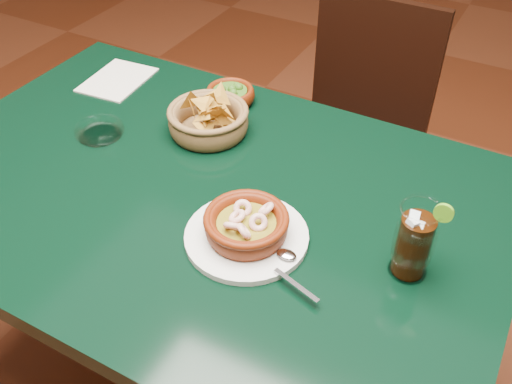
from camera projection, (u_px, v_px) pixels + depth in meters
The scene contains 8 objects.
dining_table at pixel (202, 223), 1.19m from camera, with size 1.20×0.80×0.75m.
dining_chair at pixel (354, 135), 1.74m from camera, with size 0.40×0.40×0.86m.
shrimp_plate at pixel (247, 228), 1.00m from camera, with size 0.29×0.22×0.07m.
chip_basket at pixel (209, 120), 1.25m from camera, with size 0.21×0.21×0.11m.
guacamole_ramekin at pixel (230, 94), 1.35m from camera, with size 0.13×0.13×0.05m.
cola_drink at pixel (414, 241), 0.91m from camera, with size 0.14×0.14×0.16m.
glass_ashtray at pixel (99, 131), 1.25m from camera, with size 0.12×0.12×0.03m.
paper_menu at pixel (117, 80), 1.44m from camera, with size 0.15×0.19×0.00m.
Camera 1 is at (0.51, -0.70, 1.47)m, focal length 40.00 mm.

